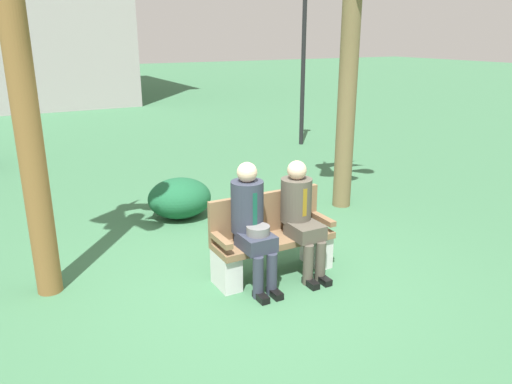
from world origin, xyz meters
TOP-DOWN VIEW (x-y plane):
  - ground_plane at (0.00, 0.00)m, footprint 80.00×80.00m
  - park_bench at (0.25, 0.21)m, footprint 1.35×0.44m
  - seated_man_left at (-0.06, 0.09)m, footprint 0.34×0.72m
  - seated_man_right at (0.54, 0.09)m, footprint 0.34×0.72m
  - shrub_near_bench at (-0.01, 2.39)m, footprint 0.92×0.84m
  - street_lamp at (4.30, 5.70)m, footprint 0.24×0.24m

SIDE VIEW (x-z plane):
  - ground_plane at x=0.00m, z-range 0.00..0.00m
  - shrub_near_bench at x=-0.01m, z-range 0.00..0.57m
  - park_bench at x=0.25m, z-range -0.05..0.85m
  - seated_man_right at x=0.54m, z-range 0.08..1.34m
  - seated_man_left at x=-0.06m, z-range 0.07..1.39m
  - street_lamp at x=4.30m, z-range 0.41..4.04m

